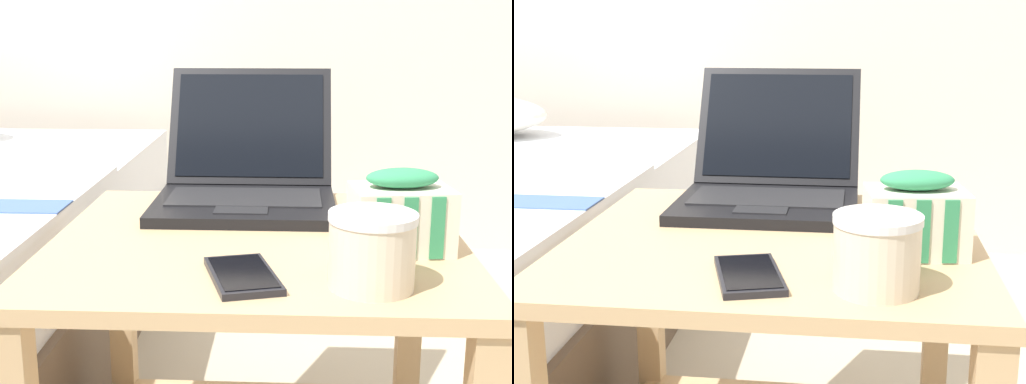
{
  "view_description": "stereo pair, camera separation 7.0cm",
  "coord_description": "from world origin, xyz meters",
  "views": [
    {
      "loc": [
        0.05,
        -1.02,
        0.83
      ],
      "look_at": [
        0.0,
        -0.04,
        0.6
      ],
      "focal_mm": 50.0,
      "sensor_mm": 36.0,
      "label": 1
    },
    {
      "loc": [
        0.12,
        -1.01,
        0.83
      ],
      "look_at": [
        0.0,
        -0.04,
        0.6
      ],
      "focal_mm": 50.0,
      "sensor_mm": 36.0,
      "label": 2
    }
  ],
  "objects": [
    {
      "name": "bedside_table",
      "position": [
        0.0,
        0.0,
        0.34
      ],
      "size": [
        0.61,
        0.58,
        0.52
      ],
      "color": "tan",
      "rests_on": "ground_plane"
    },
    {
      "name": "laptop",
      "position": [
        -0.03,
        0.21,
        0.57
      ],
      "size": [
        0.31,
        0.36,
        0.23
      ],
      "color": "black",
      "rests_on": "bedside_table"
    },
    {
      "name": "mug_front_left",
      "position": [
        0.15,
        -0.2,
        0.57
      ],
      "size": [
        0.11,
        0.15,
        0.09
      ],
      "color": "beige",
      "rests_on": "bedside_table"
    },
    {
      "name": "snack_bag",
      "position": [
        0.2,
        -0.05,
        0.57
      ],
      "size": [
        0.15,
        0.11,
        0.12
      ],
      "color": "silver",
      "rests_on": "bedside_table"
    },
    {
      "name": "cell_phone",
      "position": [
        -0.01,
        -0.18,
        0.53
      ],
      "size": [
        0.11,
        0.15,
        0.01
      ],
      "color": "black",
      "rests_on": "bedside_table"
    }
  ]
}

